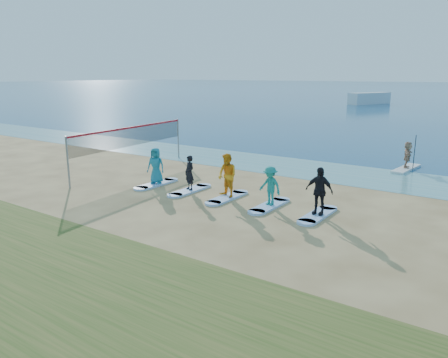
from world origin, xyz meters
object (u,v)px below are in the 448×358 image
Objects in this scene: boat_offshore_a at (369,104)px; paddleboard at (406,169)px; student_0 at (156,166)px; paddleboarder at (408,155)px; student_3 at (270,186)px; volleyball_net at (131,137)px; surfboard_3 at (270,206)px; student_4 at (319,191)px; surfboard_0 at (156,184)px; student_1 at (189,173)px; student_2 at (227,175)px; surfboard_2 at (227,198)px; surfboard_1 at (190,190)px; surfboard_4 at (318,215)px.

paddleboard is at bearing -47.28° from boat_offshore_a.
paddleboard is 14.16m from student_0.
student_3 reaches higher than paddleboarder.
volleyball_net is at bearing 133.64° from student_0.
paddleboard is 11.11m from surfboard_3.
surfboard_3 is 1.38× the size of student_3.
surfboard_0 is at bearing 179.12° from student_4.
boat_offshore_a is at bearing 98.37° from surfboard_0.
student_1 is at bearing -117.58° from paddleboard.
surfboard_0 is at bearing -168.91° from student_3.
student_1 is 4.22m from student_3.
surfboard_0 is at bearing -25.89° from volleyball_net.
student_2 reaches higher than student_0.
surfboard_2 is at bearing 145.25° from paddleboarder.
student_3 is at bearing 0.00° from surfboard_3.
surfboard_2 is at bearing -12.21° from volleyball_net.
paddleboard is 12.89m from student_1.
student_2 reaches higher than paddleboard.
student_2 is at bearing 179.12° from student_4.
student_2 is at bearing 0.00° from surfboard_0.
boat_offshore_a is at bearing 114.96° from paddleboard.
surfboard_0 and surfboard_1 have the same top height.
volleyball_net is at bearing 170.38° from surfboard_3.
student_0 is at bearing 0.00° from surfboard_0.
student_4 is (18.00, -65.07, 1.01)m from boat_offshore_a.
student_2 is 4.33m from surfboard_4.
surfboard_0 is 1.20× the size of student_4.
boat_offshore_a is 66.12m from student_1.
student_1 is at bearing 0.00° from surfboard_0.
student_2 reaches higher than paddleboarder.
surfboard_1 is (2.11, 0.00, -0.92)m from student_0.
student_0 is 0.96× the size of student_4.
surfboard_3 is (4.22, 0.00, -0.84)m from student_1.
paddleboard is at bearing 85.02° from student_4.
student_1 reaches higher than surfboard_0.
surfboard_1 is at bearing 0.00° from surfboard_0.
student_0 is 2.11m from student_1.
surfboard_4 is at bearing 0.00° from surfboard_0.
student_0 reaches higher than paddleboard.
student_3 is at bearing 15.84° from student_2.
student_2 is at bearing 19.28° from student_1.
paddleboard is at bearing 35.80° from volleyball_net.
paddleboard is at bearing 85.90° from surfboard_4.
boat_offshore_a is 65.77m from surfboard_0.
surfboard_0 is (-9.20, -10.73, -0.01)m from paddleboard.
volleyball_net is 4.11× the size of surfboard_0.
surfboard_0 is 2.27m from student_1.
volleyball_net is 4.11× the size of surfboard_1.
paddleboard is 1.71× the size of student_0.
student_0 is 0.80× the size of surfboard_2.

